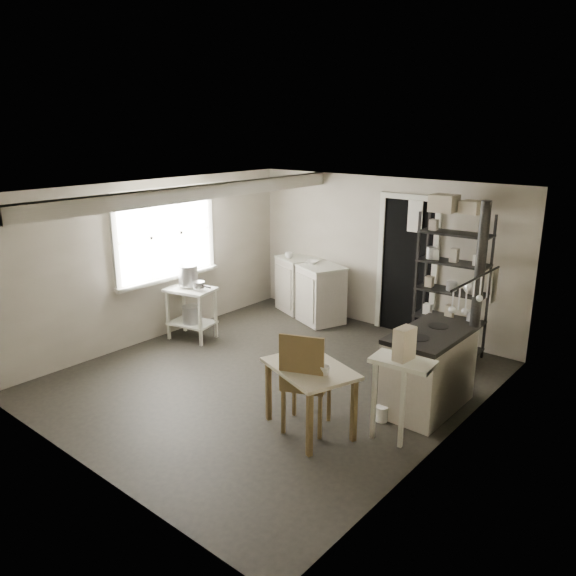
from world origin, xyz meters
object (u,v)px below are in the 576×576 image
Objects in this scene: prep_table at (192,312)px; work_table at (310,396)px; stove at (429,371)px; chair at (307,384)px; base_cabinets at (310,289)px; shelf_rack at (451,287)px; stockpot at (188,275)px; flour_sack at (447,349)px.

work_table is (2.90, -0.94, -0.02)m from prep_table.
stove is 1.41m from chair.
shelf_rack reaches higher than base_cabinets.
prep_table is 0.39× the size of shelf_rack.
stove is 1.40m from work_table.
shelf_rack is 2.84m from work_table.
stockpot reaches higher than base_cabinets.
chair reaches higher than work_table.
chair is (2.91, -0.93, -0.45)m from stockpot.
base_cabinets is 3.54m from chair.
stockpot is at bearing 139.70° from chair.
chair is (-0.06, 0.03, 0.11)m from work_table.
chair is at bearing -31.88° from base_cabinets.
chair is at bearing -99.27° from shelf_rack.
shelf_rack is 2.10× the size of work_table.
prep_table is 2.99m from chair.
prep_table is 3.60m from flour_sack.
prep_table is 1.62× the size of flour_sack.
prep_table is at bearing -89.20° from base_cabinets.
flour_sack is (0.17, -0.37, -0.71)m from shelf_rack.
stockpot is 3.72m from flour_sack.
shelf_rack reaches higher than chair.
stockpot is 0.21× the size of base_cabinets.
shelf_rack is 1.79× the size of chair.
prep_table is at bearing -175.44° from stove.
prep_table reaches higher than flour_sack.
stockpot is 2.09m from base_cabinets.
stockpot is 3.09m from chair.
shelf_rack is 1.71× the size of stove.
stockpot is at bearing -156.76° from flour_sack.
stockpot is 0.26× the size of stove.
stockpot is at bearing 163.11° from prep_table.
shelf_rack reaches higher than work_table.
prep_table is at bearing -156.08° from flour_sack.
prep_table is 0.54m from stockpot.
shelf_rack reaches higher than stove.
shelf_rack reaches higher than flour_sack.
flour_sack is (2.60, -0.44, -0.22)m from base_cabinets.
stockpot is at bearing -175.81° from stove.
base_cabinets is at bearing 151.01° from stove.
shelf_rack is at bearing 85.51° from work_table.
base_cabinets reaches higher than prep_table.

